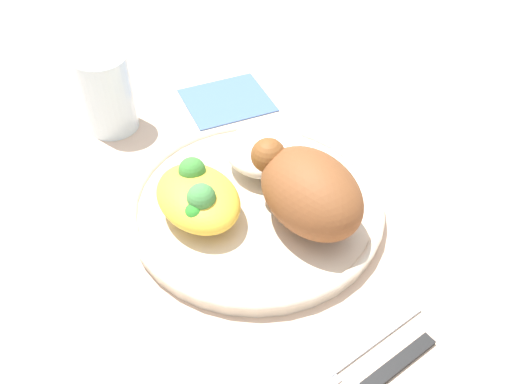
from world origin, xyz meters
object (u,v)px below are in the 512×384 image
(plate, at_px, (256,205))
(roasted_chicken, at_px, (309,191))
(water_glass, at_px, (107,93))
(fork, at_px, (357,352))
(mac_cheese_with_broccoli, at_px, (198,196))
(rice_pile, at_px, (267,150))
(napkin, at_px, (227,100))

(plate, distance_m, roasted_chicken, 0.08)
(plate, height_order, water_glass, water_glass)
(fork, bearing_deg, plate, -6.78)
(mac_cheese_with_broccoli, height_order, water_glass, water_glass)
(roasted_chicken, height_order, water_glass, water_glass)
(plate, xyz_separation_m, water_glass, (0.23, 0.06, 0.04))
(rice_pile, relative_size, mac_cheese_with_broccoli, 0.88)
(roasted_chicken, xyz_separation_m, napkin, (0.25, -0.06, -0.06))
(mac_cheese_with_broccoli, bearing_deg, roasted_chicken, -129.00)
(plate, bearing_deg, napkin, -23.38)
(mac_cheese_with_broccoli, distance_m, napkin, 0.23)
(plate, distance_m, fork, 0.19)
(rice_pile, relative_size, napkin, 0.83)
(plate, relative_size, fork, 1.91)
(fork, xyz_separation_m, water_glass, (0.42, 0.04, 0.05))
(rice_pile, relative_size, fork, 0.65)
(roasted_chicken, distance_m, rice_pile, 0.10)
(plate, xyz_separation_m, roasted_chicken, (-0.05, -0.03, 0.05))
(roasted_chicken, bearing_deg, fork, 160.21)
(roasted_chicken, bearing_deg, mac_cheese_with_broccoli, 51.00)
(plate, xyz_separation_m, fork, (-0.19, 0.02, -0.01))
(roasted_chicken, xyz_separation_m, rice_pile, (0.10, -0.02, -0.02))
(fork, distance_m, water_glass, 0.42)
(rice_pile, bearing_deg, plate, 134.97)
(roasted_chicken, bearing_deg, water_glass, 18.04)
(roasted_chicken, height_order, napkin, roasted_chicken)
(roasted_chicken, distance_m, water_glass, 0.30)
(plate, distance_m, mac_cheese_with_broccoli, 0.07)
(fork, bearing_deg, roasted_chicken, -19.79)
(plate, relative_size, rice_pile, 2.95)
(roasted_chicken, relative_size, water_glass, 1.29)
(rice_pile, distance_m, water_glass, 0.22)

